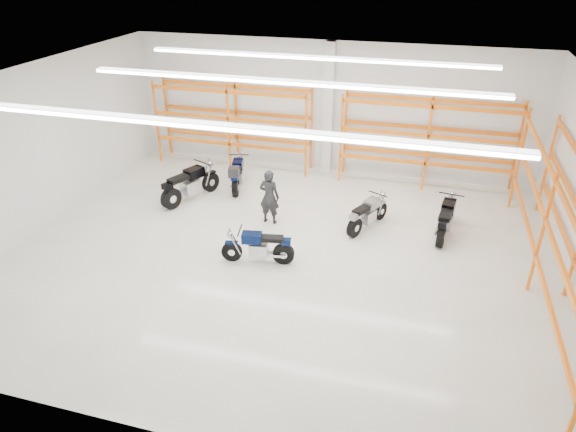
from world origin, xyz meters
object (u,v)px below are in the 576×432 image
(motorcycle_main, at_px, (261,248))
(motorcycle_back_d, at_px, (446,220))
(motorcycle_back_c, at_px, (366,215))
(motorcycle_back_b, at_px, (237,175))
(motorcycle_back_a, at_px, (188,185))
(standing_man, at_px, (269,197))
(structural_column, at_px, (329,110))

(motorcycle_main, distance_m, motorcycle_back_d, 5.24)
(motorcycle_back_c, height_order, motorcycle_back_d, motorcycle_back_d)
(motorcycle_main, relative_size, motorcycle_back_c, 1.06)
(motorcycle_back_b, distance_m, motorcycle_back_d, 6.79)
(motorcycle_back_a, bearing_deg, motorcycle_back_d, -0.87)
(motorcycle_main, bearing_deg, standing_man, 101.58)
(motorcycle_back_d, bearing_deg, motorcycle_main, -149.29)
(motorcycle_back_c, relative_size, motorcycle_back_d, 0.84)
(motorcycle_main, distance_m, motorcycle_back_b, 4.56)
(motorcycle_back_b, bearing_deg, structural_column, 43.07)
(motorcycle_main, xyz_separation_m, motorcycle_back_c, (2.34, 2.48, 0.00))
(standing_man, bearing_deg, motorcycle_back_a, -9.07)
(motorcycle_main, distance_m, motorcycle_back_a, 4.34)
(motorcycle_main, xyz_separation_m, standing_man, (-0.43, 2.11, 0.39))
(motorcycle_main, height_order, motorcycle_back_a, motorcycle_back_a)
(motorcycle_back_b, bearing_deg, motorcycle_main, -61.83)
(motorcycle_back_a, bearing_deg, motorcycle_back_c, -3.20)
(motorcycle_back_a, relative_size, motorcycle_back_b, 1.04)
(motorcycle_back_c, height_order, structural_column, structural_column)
(motorcycle_back_c, distance_m, motorcycle_back_d, 2.17)
(motorcycle_main, distance_m, standing_man, 2.19)
(motorcycle_back_d, height_order, structural_column, structural_column)
(motorcycle_back_a, bearing_deg, motorcycle_back_b, 46.31)
(standing_man, bearing_deg, motorcycle_main, 105.74)
(motorcycle_main, xyz_separation_m, motorcycle_back_a, (-3.33, 2.79, 0.10))
(motorcycle_main, height_order, structural_column, structural_column)
(motorcycle_back_b, relative_size, standing_man, 1.26)
(motorcycle_back_d, relative_size, standing_man, 1.28)
(motorcycle_back_b, distance_m, structural_column, 3.87)
(standing_man, distance_m, structural_column, 4.57)
(structural_column, bearing_deg, motorcycle_back_b, -136.93)
(motorcycle_back_a, height_order, standing_man, standing_man)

